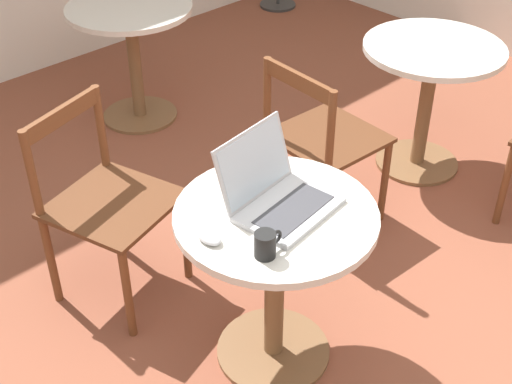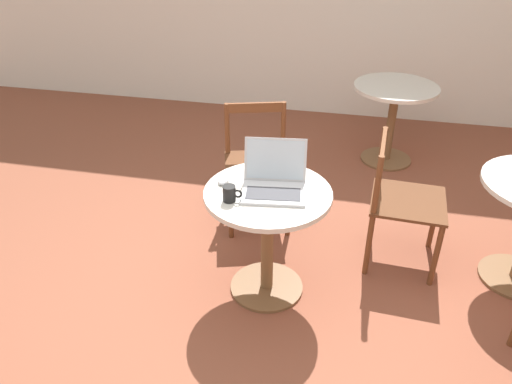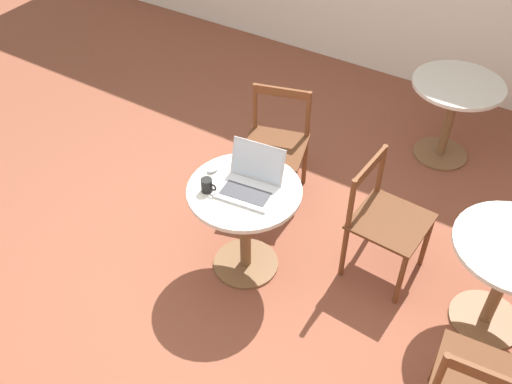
{
  "view_description": "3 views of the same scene",
  "coord_description": "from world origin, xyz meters",
  "px_view_note": "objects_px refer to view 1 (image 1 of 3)",
  "views": [
    {
      "loc": [
        -1.39,
        -1.12,
        2.22
      ],
      "look_at": [
        0.08,
        0.43,
        0.67
      ],
      "focal_mm": 50.0,
      "sensor_mm": 36.0,
      "label": 1
    },
    {
      "loc": [
        0.44,
        -2.07,
        2.16
      ],
      "look_at": [
        -0.1,
        0.46,
        0.57
      ],
      "focal_mm": 35.0,
      "sensor_mm": 36.0,
      "label": 2
    },
    {
      "loc": [
        1.47,
        -1.92,
        3.07
      ],
      "look_at": [
        -0.01,
        0.42,
        0.55
      ],
      "focal_mm": 40.0,
      "sensor_mm": 36.0,
      "label": 3
    }
  ],
  "objects_px": {
    "mouse": "(209,237)",
    "mug": "(266,244)",
    "cafe_table_mid": "(429,80)",
    "cafe_table_near": "(275,254)",
    "cafe_table_far": "(132,38)",
    "chair_near_back": "(105,203)",
    "drinking_glass": "(255,165)",
    "laptop": "(278,194)",
    "chair_mid_left": "(321,142)"
  },
  "relations": [
    {
      "from": "laptop",
      "to": "drinking_glass",
      "type": "relative_size",
      "value": 4.25
    },
    {
      "from": "drinking_glass",
      "to": "laptop",
      "type": "bearing_deg",
      "value": -111.26
    },
    {
      "from": "cafe_table_near",
      "to": "chair_mid_left",
      "type": "bearing_deg",
      "value": 31.31
    },
    {
      "from": "chair_mid_left",
      "to": "mug",
      "type": "xyz_separation_m",
      "value": [
        -0.96,
        -0.61,
        0.3
      ]
    },
    {
      "from": "laptop",
      "to": "chair_near_back",
      "type": "bearing_deg",
      "value": 109.0
    },
    {
      "from": "chair_mid_left",
      "to": "drinking_glass",
      "type": "height_order",
      "value": "chair_mid_left"
    },
    {
      "from": "chair_near_back",
      "to": "laptop",
      "type": "distance_m",
      "value": 0.85
    },
    {
      "from": "cafe_table_far",
      "to": "mug",
      "type": "xyz_separation_m",
      "value": [
        -0.93,
        -2.06,
        0.24
      ]
    },
    {
      "from": "chair_near_back",
      "to": "mouse",
      "type": "bearing_deg",
      "value": -93.23
    },
    {
      "from": "cafe_table_far",
      "to": "chair_near_back",
      "type": "height_order",
      "value": "chair_near_back"
    },
    {
      "from": "cafe_table_near",
      "to": "drinking_glass",
      "type": "relative_size",
      "value": 7.89
    },
    {
      "from": "cafe_table_mid",
      "to": "mouse",
      "type": "height_order",
      "value": "mouse"
    },
    {
      "from": "chair_mid_left",
      "to": "mouse",
      "type": "xyz_separation_m",
      "value": [
        -1.04,
        -0.43,
        0.28
      ]
    },
    {
      "from": "laptop",
      "to": "cafe_table_far",
      "type": "bearing_deg",
      "value": 69.43
    },
    {
      "from": "cafe_table_near",
      "to": "cafe_table_far",
      "type": "distance_m",
      "value": 2.07
    },
    {
      "from": "cafe_table_far",
      "to": "drinking_glass",
      "type": "bearing_deg",
      "value": -110.5
    },
    {
      "from": "cafe_table_near",
      "to": "chair_near_back",
      "type": "distance_m",
      "value": 0.8
    },
    {
      "from": "mouse",
      "to": "mug",
      "type": "distance_m",
      "value": 0.2
    },
    {
      "from": "cafe_table_near",
      "to": "mug",
      "type": "height_order",
      "value": "mug"
    },
    {
      "from": "mouse",
      "to": "cafe_table_far",
      "type": "bearing_deg",
      "value": 61.77
    },
    {
      "from": "cafe_table_mid",
      "to": "drinking_glass",
      "type": "relative_size",
      "value": 7.89
    },
    {
      "from": "cafe_table_mid",
      "to": "mug",
      "type": "relative_size",
      "value": 6.64
    },
    {
      "from": "chair_mid_left",
      "to": "mouse",
      "type": "distance_m",
      "value": 1.16
    },
    {
      "from": "laptop",
      "to": "mouse",
      "type": "xyz_separation_m",
      "value": [
        -0.3,
        0.02,
        -0.04
      ]
    },
    {
      "from": "chair_near_back",
      "to": "cafe_table_mid",
      "type": "bearing_deg",
      "value": -10.86
    },
    {
      "from": "laptop",
      "to": "mouse",
      "type": "distance_m",
      "value": 0.3
    },
    {
      "from": "chair_near_back",
      "to": "laptop",
      "type": "bearing_deg",
      "value": -71.0
    },
    {
      "from": "chair_near_back",
      "to": "chair_mid_left",
      "type": "distance_m",
      "value": 1.04
    },
    {
      "from": "cafe_table_mid",
      "to": "cafe_table_near",
      "type": "bearing_deg",
      "value": -164.67
    },
    {
      "from": "mouse",
      "to": "mug",
      "type": "bearing_deg",
      "value": -64.78
    },
    {
      "from": "chair_near_back",
      "to": "drinking_glass",
      "type": "distance_m",
      "value": 0.71
    },
    {
      "from": "chair_near_back",
      "to": "cafe_table_far",
      "type": "bearing_deg",
      "value": 50.09
    },
    {
      "from": "cafe_table_mid",
      "to": "mug",
      "type": "bearing_deg",
      "value": -162.06
    },
    {
      "from": "chair_near_back",
      "to": "mouse",
      "type": "distance_m",
      "value": 0.78
    },
    {
      "from": "chair_mid_left",
      "to": "chair_near_back",
      "type": "bearing_deg",
      "value": 163.53
    },
    {
      "from": "laptop",
      "to": "chair_mid_left",
      "type": "bearing_deg",
      "value": 31.02
    },
    {
      "from": "cafe_table_far",
      "to": "cafe_table_mid",
      "type": "bearing_deg",
      "value": -61.72
    },
    {
      "from": "chair_near_back",
      "to": "laptop",
      "type": "xyz_separation_m",
      "value": [
        0.26,
        -0.74,
        0.31
      ]
    },
    {
      "from": "chair_near_back",
      "to": "drinking_glass",
      "type": "relative_size",
      "value": 9.41
    },
    {
      "from": "drinking_glass",
      "to": "mug",
      "type": "bearing_deg",
      "value": -129.29
    },
    {
      "from": "chair_mid_left",
      "to": "mug",
      "type": "distance_m",
      "value": 1.17
    },
    {
      "from": "mouse",
      "to": "drinking_glass",
      "type": "height_order",
      "value": "drinking_glass"
    },
    {
      "from": "cafe_table_mid",
      "to": "mug",
      "type": "distance_m",
      "value": 1.84
    },
    {
      "from": "cafe_table_far",
      "to": "chair_mid_left",
      "type": "xyz_separation_m",
      "value": [
        0.03,
        -1.46,
        -0.07
      ]
    },
    {
      "from": "chair_near_back",
      "to": "mouse",
      "type": "relative_size",
      "value": 8.6
    },
    {
      "from": "cafe_table_mid",
      "to": "laptop",
      "type": "bearing_deg",
      "value": -165.2
    },
    {
      "from": "cafe_table_near",
      "to": "cafe_table_mid",
      "type": "distance_m",
      "value": 1.61
    },
    {
      "from": "cafe_table_mid",
      "to": "cafe_table_far",
      "type": "xyz_separation_m",
      "value": [
        -0.81,
        1.5,
        0.0
      ]
    },
    {
      "from": "chair_mid_left",
      "to": "laptop",
      "type": "relative_size",
      "value": 2.22
    },
    {
      "from": "cafe_table_near",
      "to": "cafe_table_mid",
      "type": "relative_size",
      "value": 1.0
    }
  ]
}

